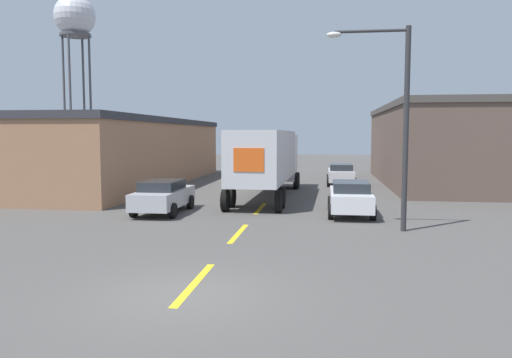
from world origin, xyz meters
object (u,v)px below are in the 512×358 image
Objects in this scene: parked_car_left_far at (163,196)px; water_tower at (75,20)px; parked_car_right_mid at (350,197)px; street_lamp at (395,112)px; semi_truck at (268,157)px; parked_car_right_far at (341,174)px.

water_tower reaches higher than parked_car_left_far.
street_lamp reaches higher than parked_car_right_mid.
parked_car_right_mid is 5.30m from street_lamp.
semi_truck is at bearing -47.99° from water_tower.
water_tower reaches higher than parked_car_right_far.
water_tower is 2.73× the size of street_lamp.
street_lamp is (1.37, -3.62, 3.62)m from parked_car_right_mid.
street_lamp is at bearing -16.73° from parked_car_left_far.
parked_car_right_mid is 13.41m from parked_car_right_far.
semi_truck is 2.90× the size of parked_car_left_far.
street_lamp is at bearing -69.22° from parked_car_right_mid.
street_lamp reaches higher than parked_car_right_far.
street_lamp reaches higher than parked_car_left_far.
semi_truck is at bearing 57.87° from parked_car_left_far.
parked_car_right_mid is 1.00× the size of parked_car_left_far.
street_lamp is (32.85, -39.59, -13.08)m from water_tower.
parked_car_right_mid is 8.49m from parked_car_left_far.
semi_truck is 43.27m from water_tower.
street_lamp is (9.83, -2.96, 3.62)m from parked_car_left_far.
parked_car_right_mid is 1.00× the size of parked_car_right_far.
parked_car_right_mid and parked_car_right_far have the same top height.
parked_car_right_mid is at bearing 110.78° from street_lamp.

